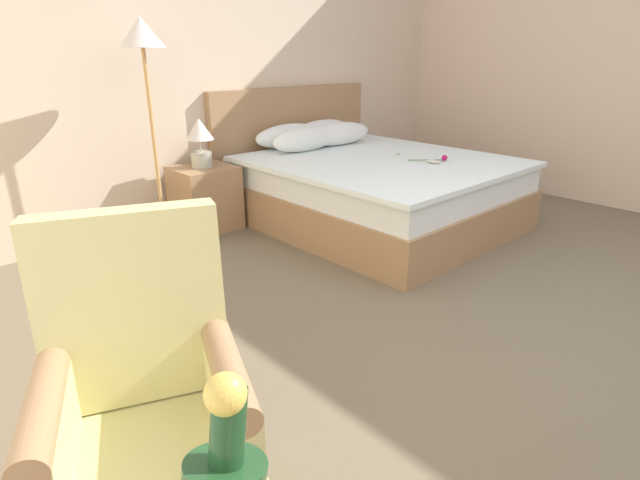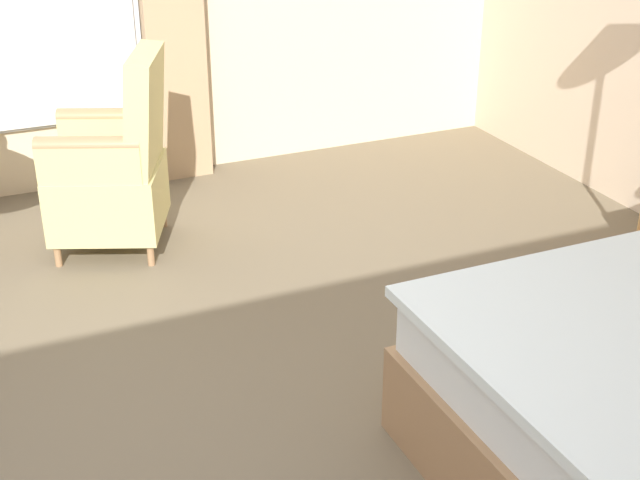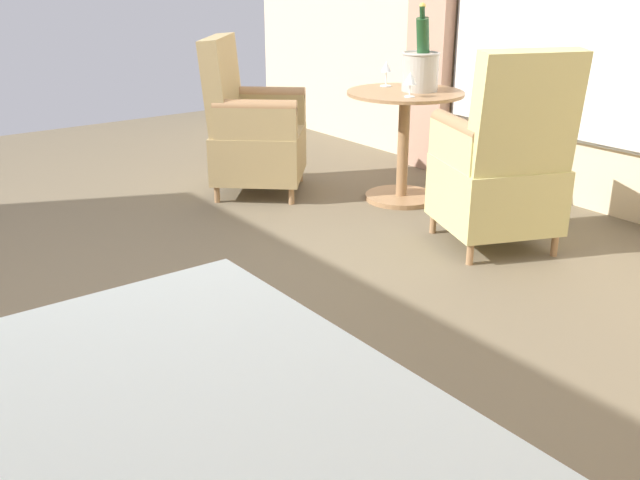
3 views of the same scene
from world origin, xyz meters
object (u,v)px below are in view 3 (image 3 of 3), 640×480
at_px(side_table_round, 404,136).
at_px(wine_glass_near_bucket, 386,69).
at_px(wine_glass_near_edge, 410,79).
at_px(armchair_facing_bed, 251,130).
at_px(armchair_by_window, 502,168).
at_px(champagne_bucket, 421,66).

xyz_separation_m(side_table_round, wine_glass_near_bucket, (-0.04, -0.22, 0.39)).
height_order(wine_glass_near_edge, armchair_facing_bed, armchair_facing_bed).
bearing_deg(armchair_by_window, wine_glass_near_edge, -93.79).
bearing_deg(champagne_bucket, armchair_facing_bed, -45.36).
height_order(side_table_round, wine_glass_near_edge, wine_glass_near_edge).
height_order(champagne_bucket, wine_glass_near_bucket, champagne_bucket).
bearing_deg(wine_glass_near_bucket, wine_glass_near_edge, 67.48).
distance_m(side_table_round, wine_glass_near_bucket, 0.45).
bearing_deg(side_table_round, armchair_by_window, 79.33).
relative_size(wine_glass_near_edge, armchair_by_window, 0.14).
bearing_deg(armchair_by_window, side_table_round, -100.67).
relative_size(wine_glass_near_bucket, armchair_by_window, 0.15).
height_order(side_table_round, armchair_by_window, armchair_by_window).
relative_size(armchair_by_window, armchair_facing_bed, 1.05).
xyz_separation_m(side_table_round, armchair_facing_bed, (0.66, -0.72, -0.00)).
height_order(wine_glass_near_bucket, armchair_facing_bed, armchair_facing_bed).
relative_size(champagne_bucket, armchair_by_window, 0.49).
xyz_separation_m(side_table_round, wine_glass_near_edge, (0.12, 0.16, 0.38)).
distance_m(wine_glass_near_bucket, wine_glass_near_edge, 0.42).
xyz_separation_m(side_table_round, champagne_bucket, (-0.08, 0.03, 0.42)).
height_order(side_table_round, armchair_facing_bed, armchair_facing_bed).
height_order(champagne_bucket, armchair_facing_bed, champagne_bucket).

